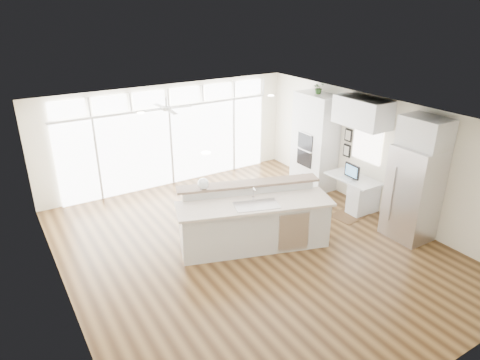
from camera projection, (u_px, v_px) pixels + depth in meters
floor at (250, 248)px, 8.76m from camera, size 7.00×8.00×0.02m
ceiling at (252, 119)px, 7.69m from camera, size 7.00×8.00×0.02m
wall_back at (169, 135)px, 11.36m from camera, size 7.00×0.04×2.70m
wall_front at (434, 304)px, 5.09m from camera, size 7.00×0.04×2.70m
wall_left at (59, 236)px, 6.53m from camera, size 0.04×8.00×2.70m
wall_right at (377, 155)px, 9.92m from camera, size 0.04×8.00×2.70m
glass_wall at (171, 147)px, 11.43m from camera, size 5.80×0.06×2.08m
transom_row at (167, 97)px, 10.91m from camera, size 5.90×0.06×0.40m
desk_window at (367, 144)px, 10.05m from camera, size 0.04×0.85×0.85m
ceiling_fan at (166, 104)px, 9.73m from camera, size 1.16×1.16×0.32m
recessed_lights at (246, 118)px, 7.86m from camera, size 3.40×3.00×0.02m
oven_cabinet at (315, 141)px, 11.20m from camera, size 0.64×1.20×2.50m
desk_nook at (352, 192)px, 10.35m from camera, size 0.72×1.30×0.76m
upper_cabinets at (362, 112)px, 9.60m from camera, size 0.64×1.30×0.64m
refrigerator at (413, 193)px, 8.81m from camera, size 0.76×0.90×2.00m
fridge_cabinet at (425, 132)px, 8.33m from camera, size 0.64×0.90×0.60m
framed_photos at (348, 143)px, 10.60m from camera, size 0.06×0.22×0.80m
kitchen_island at (255, 220)px, 8.55m from camera, size 3.29×2.07×1.23m
rug at (349, 215)px, 10.05m from camera, size 0.90×0.71×0.01m
office_chair at (313, 193)px, 10.13m from camera, size 0.54×0.51×0.89m
fishbowl at (203, 184)px, 8.42m from camera, size 0.29×0.29×0.22m
monitor at (352, 171)px, 10.09m from camera, size 0.09×0.45×0.38m
keyboard at (346, 179)px, 10.08m from camera, size 0.16×0.34×0.02m
potted_plant at (319, 89)px, 10.67m from camera, size 0.28×0.31×0.23m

